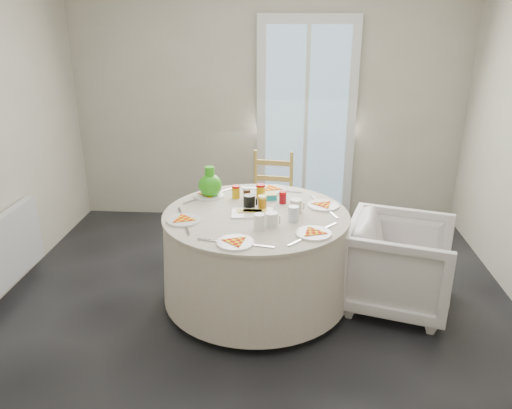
# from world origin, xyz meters

# --- Properties ---
(floor) EXTENTS (4.00, 4.00, 0.00)m
(floor) POSITION_xyz_m (0.00, 0.00, 0.00)
(floor) COLOR black
(floor) RESTS_ON ground
(wall_back) EXTENTS (4.00, 0.02, 2.60)m
(wall_back) POSITION_xyz_m (0.00, 2.00, 1.30)
(wall_back) COLOR #BCB5A3
(wall_back) RESTS_ON floor
(glass_door) EXTENTS (1.00, 0.08, 2.10)m
(glass_door) POSITION_xyz_m (0.40, 1.95, 1.05)
(glass_door) COLOR silver
(glass_door) RESTS_ON floor
(radiator) EXTENTS (0.07, 1.00, 0.55)m
(radiator) POSITION_xyz_m (-1.94, 0.20, 0.38)
(radiator) COLOR silver
(radiator) RESTS_ON floor
(table) EXTENTS (1.40, 1.40, 0.71)m
(table) POSITION_xyz_m (0.00, 0.24, 0.38)
(table) COLOR beige
(table) RESTS_ON floor
(wooden_chair) EXTENTS (0.45, 0.44, 0.90)m
(wooden_chair) POSITION_xyz_m (0.07, 1.24, 0.47)
(wooden_chair) COLOR tan
(wooden_chair) RESTS_ON floor
(armchair) EXTENTS (0.87, 0.90, 0.76)m
(armchair) POSITION_xyz_m (1.07, 0.25, 0.39)
(armchair) COLOR silver
(armchair) RESTS_ON floor
(place_settings) EXTENTS (1.51, 1.51, 0.02)m
(place_settings) POSITION_xyz_m (0.00, 0.24, 0.77)
(place_settings) COLOR silver
(place_settings) RESTS_ON table
(jar_cluster) EXTENTS (0.46, 0.31, 0.12)m
(jar_cluster) POSITION_xyz_m (0.00, 0.51, 0.82)
(jar_cluster) COLOR #943C1B
(jar_cluster) RESTS_ON table
(butter_tub) EXTENTS (0.13, 0.11, 0.05)m
(butter_tub) POSITION_xyz_m (0.08, 0.55, 0.79)
(butter_tub) COLOR #149EAB
(butter_tub) RESTS_ON table
(green_pitcher) EXTENTS (0.22, 0.22, 0.24)m
(green_pitcher) POSITION_xyz_m (-0.38, 0.58, 0.87)
(green_pitcher) COLOR #2DA016
(green_pitcher) RESTS_ON table
(cheese_platter) EXTENTS (0.31, 0.21, 0.04)m
(cheese_platter) POSITION_xyz_m (-0.02, 0.23, 0.77)
(cheese_platter) COLOR white
(cheese_platter) RESTS_ON table
(mugs_glasses) EXTENTS (0.75, 0.75, 0.12)m
(mugs_glasses) POSITION_xyz_m (0.13, 0.23, 0.81)
(mugs_glasses) COLOR gray
(mugs_glasses) RESTS_ON table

